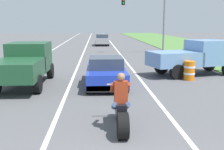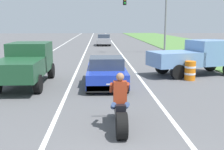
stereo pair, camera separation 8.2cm
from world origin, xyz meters
The scene contains 10 objects.
lane_stripe_left_solid centered at (-5.40, 20.00, 0.00)m, with size 0.14×120.00×0.01m, color white.
lane_stripe_right_solid centered at (1.80, 20.00, 0.00)m, with size 0.14×120.00×0.01m, color white.
lane_stripe_centre_dashed centered at (-1.80, 20.00, 0.00)m, with size 0.14×120.00×0.01m, color white.
motorcycle_with_rider centered at (0.14, 3.07, 0.59)m, with size 0.70×2.21×1.62m.
sports_car_blue centered at (-0.06, 8.80, 0.63)m, with size 1.84×4.30×1.37m.
pickup_truck_left_lane_dark_green centered at (-3.88, 8.96, 1.11)m, with size 2.02×4.80×1.98m.
pickup_truck_right_shoulder_light_blue centered at (5.10, 11.21, 1.11)m, with size 5.14×3.14×1.98m.
traffic_light_mast_near centered at (4.75, 22.74, 3.99)m, with size 4.49×0.34×6.00m.
construction_barrel_nearest centered at (4.33, 9.73, 0.50)m, with size 0.58×0.58×1.00m.
distant_car_far_ahead centered at (0.30, 33.14, 0.77)m, with size 1.80×4.00×1.50m.
Camera 2 is at (-0.44, -4.17, 2.93)m, focal length 44.10 mm.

